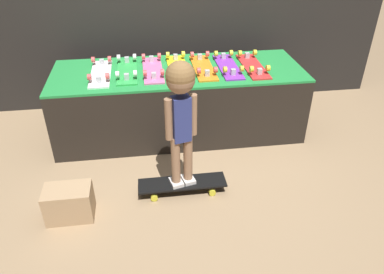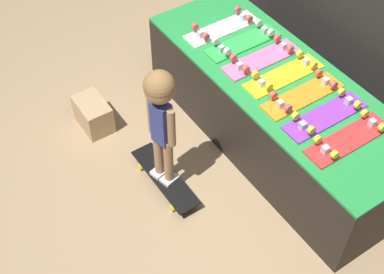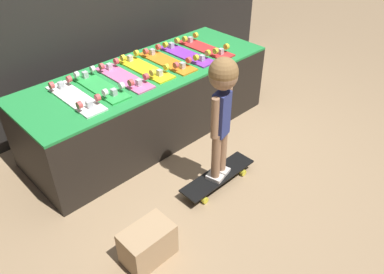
# 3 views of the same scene
# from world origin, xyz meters

# --- Properties ---
(ground_plane) EXTENTS (16.00, 16.00, 0.00)m
(ground_plane) POSITION_xyz_m (0.00, 0.00, 0.00)
(ground_plane) COLOR #9E7F5B
(display_rack) EXTENTS (2.26, 0.81, 0.63)m
(display_rack) POSITION_xyz_m (0.00, 0.57, 0.32)
(display_rack) COLOR black
(display_rack) RESTS_ON ground_plane
(skateboard_white_on_rack) EXTENTS (0.18, 0.61, 0.09)m
(skateboard_white_on_rack) POSITION_xyz_m (-0.69, 0.56, 0.65)
(skateboard_white_on_rack) COLOR white
(skateboard_white_on_rack) RESTS_ON display_rack
(skateboard_green_on_rack) EXTENTS (0.18, 0.61, 0.09)m
(skateboard_green_on_rack) POSITION_xyz_m (-0.46, 0.58, 0.65)
(skateboard_green_on_rack) COLOR green
(skateboard_green_on_rack) RESTS_ON display_rack
(skateboard_pink_on_rack) EXTENTS (0.18, 0.61, 0.09)m
(skateboard_pink_on_rack) POSITION_xyz_m (-0.23, 0.58, 0.65)
(skateboard_pink_on_rack) COLOR pink
(skateboard_pink_on_rack) RESTS_ON display_rack
(skateboard_yellow_on_rack) EXTENTS (0.18, 0.61, 0.09)m
(skateboard_yellow_on_rack) POSITION_xyz_m (0.00, 0.60, 0.65)
(skateboard_yellow_on_rack) COLOR yellow
(skateboard_yellow_on_rack) RESTS_ON display_rack
(skateboard_orange_on_rack) EXTENTS (0.18, 0.61, 0.09)m
(skateboard_orange_on_rack) POSITION_xyz_m (0.23, 0.57, 0.65)
(skateboard_orange_on_rack) COLOR orange
(skateboard_orange_on_rack) RESTS_ON display_rack
(skateboard_purple_on_rack) EXTENTS (0.18, 0.61, 0.09)m
(skateboard_purple_on_rack) POSITION_xyz_m (0.46, 0.56, 0.65)
(skateboard_purple_on_rack) COLOR purple
(skateboard_purple_on_rack) RESTS_ON display_rack
(skateboard_red_on_rack) EXTENTS (0.18, 0.61, 0.09)m
(skateboard_red_on_rack) POSITION_xyz_m (0.69, 0.54, 0.65)
(skateboard_red_on_rack) COLOR red
(skateboard_red_on_rack) RESTS_ON display_rack
(skateboard_on_floor) EXTENTS (0.67, 0.18, 0.09)m
(skateboard_on_floor) POSITION_xyz_m (-0.08, -0.36, 0.07)
(skateboard_on_floor) COLOR black
(skateboard_on_floor) RESTS_ON ground_plane
(child) EXTENTS (0.23, 0.20, 0.98)m
(child) POSITION_xyz_m (-0.08, -0.36, 0.77)
(child) COLOR silver
(child) RESTS_ON skateboard_on_floor
(storage_box) EXTENTS (0.33, 0.21, 0.24)m
(storage_box) POSITION_xyz_m (-0.90, -0.52, 0.12)
(storage_box) COLOR tan
(storage_box) RESTS_ON ground_plane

